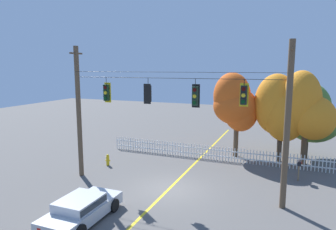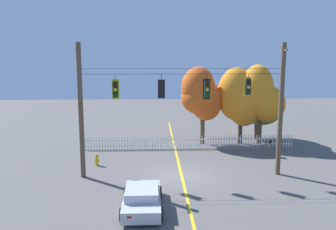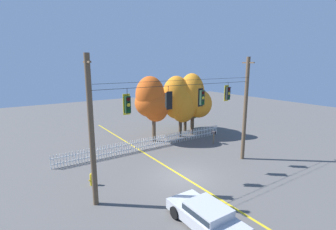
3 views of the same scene
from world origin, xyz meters
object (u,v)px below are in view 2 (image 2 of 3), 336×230
Objects in this scene: traffic_signal_southbound_primary at (161,89)px; traffic_signal_northbound_primary at (207,89)px; traffic_signal_eastbound_side at (115,89)px; autumn_oak_far_east at (262,97)px; autumn_maple_near_fence at (201,96)px; traffic_signal_northbound_secondary at (248,87)px; autumn_maple_mid at (240,98)px; autumn_maple_far_west at (258,100)px; roadside_mailbox at (269,142)px; parked_car at (142,197)px; fire_hydrant at (97,160)px.

traffic_signal_northbound_primary is at bearing 0.40° from traffic_signal_southbound_primary.
autumn_oak_far_east is at bearing 34.08° from traffic_signal_eastbound_side.
autumn_maple_near_fence is at bearing 84.49° from traffic_signal_northbound_primary.
autumn_maple_mid is at bearing 79.13° from traffic_signal_northbound_secondary.
autumn_maple_near_fence is 5.02m from autumn_oak_far_east.
autumn_maple_far_west is 5.90m from roadside_mailbox.
autumn_maple_mid is (1.55, 8.08, -1.65)m from traffic_signal_northbound_secondary.
parked_car is at bearing -70.94° from traffic_signal_eastbound_side.
traffic_signal_northbound_primary is at bearing -127.07° from autumn_oak_far_east.
autumn_maple_near_fence is (-1.74, 8.12, -1.46)m from traffic_signal_northbound_secondary.
traffic_signal_northbound_secondary is (2.52, -0.00, 0.14)m from traffic_signal_northbound_primary.
autumn_maple_mid is 2.46m from autumn_maple_far_west.
traffic_signal_southbound_primary is 11.57m from autumn_oak_far_east.
autumn_maple_near_fence reaches higher than autumn_maple_mid.
autumn_maple_mid is 0.96× the size of autumn_oak_far_east.
traffic_signal_eastbound_side is at bearing -139.93° from autumn_maple_mid.
traffic_signal_northbound_primary is at bearing -18.03° from fire_hydrant.
traffic_signal_eastbound_side and traffic_signal_southbound_primary have the same top height.
traffic_signal_eastbound_side is at bearing -127.88° from autumn_maple_near_fence.
autumn_maple_far_west is at bearing 47.44° from traffic_signal_southbound_primary.
fire_hydrant is at bearing 114.71° from parked_car.
traffic_signal_northbound_primary is 9.06m from fire_hydrant.
traffic_signal_southbound_primary reaches higher than fire_hydrant.
autumn_maple_mid is at bearing 49.81° from traffic_signal_southbound_primary.
traffic_signal_southbound_primary is 6.98m from parked_car.
traffic_signal_northbound_secondary is at bearing -113.06° from autumn_oak_far_east.
autumn_maple_mid is 5.00m from roadside_mailbox.
traffic_signal_northbound_secondary reaches higher than roadside_mailbox.
fire_hydrant is at bearing -152.91° from autumn_maple_mid.
autumn_maple_near_fence is 5.06× the size of roadside_mailbox.
fire_hydrant is at bearing -143.94° from autumn_maple_near_fence.
traffic_signal_eastbound_side is at bearing -145.92° from autumn_oak_far_east.
traffic_signal_northbound_secondary is at bearing -124.57° from roadside_mailbox.
parked_car is 7.95m from fire_hydrant.
traffic_signal_southbound_primary is 13.13m from autumn_maple_far_west.
autumn_maple_near_fence is at bearing 36.06° from fire_hydrant.
roadside_mailbox is (10.97, 4.23, -4.40)m from traffic_signal_eastbound_side.
traffic_signal_northbound_primary is at bearing 51.81° from parked_car.
traffic_signal_southbound_primary is at bearing -152.62° from roadside_mailbox.
fire_hydrant is (-12.94, -5.32, -3.65)m from autumn_oak_far_east.
fire_hydrant is (-1.63, 2.33, -5.05)m from traffic_signal_eastbound_side.
traffic_signal_eastbound_side reaches higher than fire_hydrant.
autumn_maple_far_west is (5.23, 1.43, -0.58)m from autumn_maple_near_fence.
traffic_signal_northbound_primary is 1.90× the size of fire_hydrant.
traffic_signal_eastbound_side is 5.80m from fire_hydrant.
autumn_maple_mid reaches higher than parked_car.
traffic_signal_eastbound_side reaches higher than parked_car.
traffic_signal_eastbound_side is 1.04× the size of traffic_signal_southbound_primary.
autumn_maple_near_fence reaches higher than parked_car.
traffic_signal_eastbound_side and traffic_signal_northbound_secondary have the same top height.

